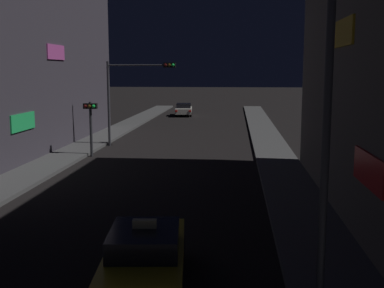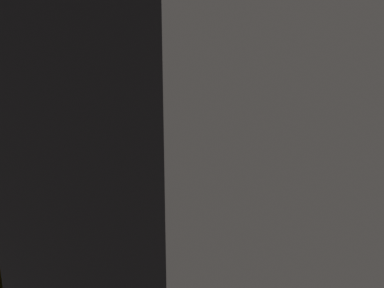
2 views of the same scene
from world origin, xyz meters
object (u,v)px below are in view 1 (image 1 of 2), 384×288
Objects in this scene: taxi at (145,255)px; traffic_light_overhead at (133,85)px; far_car at (184,109)px; traffic_light_left_kerb at (90,117)px; street_lamp_near_block at (328,87)px.

traffic_light_overhead reaches higher than taxi.
far_car is at bearing 94.84° from taxi.
taxi is 18.14m from traffic_light_left_kerb.
street_lamp_near_block reaches higher than far_car.
traffic_light_overhead is (-4.67, 21.07, 3.36)m from taxi.
taxi is 1.01× the size of far_car.
traffic_light_overhead is at bearing 67.70° from traffic_light_left_kerb.
traffic_light_overhead is 24.30m from street_lamp_near_block.
taxi reaches higher than far_car.
traffic_light_overhead is at bearing 102.51° from taxi.
far_car is 26.85m from traffic_light_left_kerb.
traffic_light_left_kerb is (-2.70, -26.66, 1.63)m from far_car.
street_lamp_near_block reaches higher than traffic_light_left_kerb.
street_lamp_near_block is at bearing -69.66° from traffic_light_overhead.
far_car is at bearing 84.22° from traffic_light_left_kerb.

